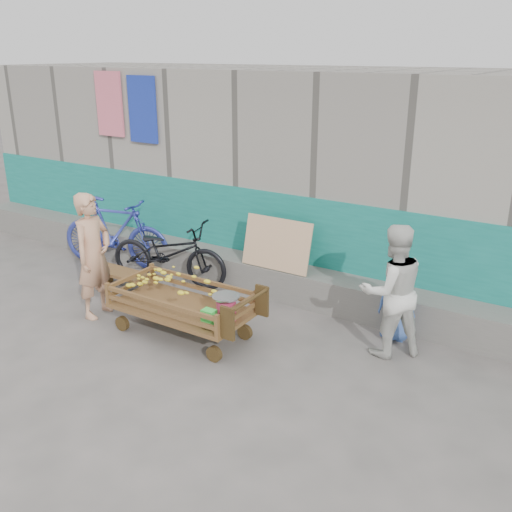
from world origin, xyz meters
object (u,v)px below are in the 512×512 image
Objects in this scene: banana_cart at (179,294)px; bench at (125,277)px; bicycle_dark at (169,253)px; bicycle_blue at (115,232)px; woman at (392,291)px; vendor_man at (94,256)px; child at (397,305)px.

bench is at bearing 157.92° from banana_cart.
banana_cart is 1.64× the size of bench.
bicycle_dark reaches higher than banana_cart.
bicycle_blue reaches higher than bicycle_dark.
banana_cart is at bearing -146.88° from bicycle_dark.
woman is at bearing 21.98° from banana_cart.
bicycle_blue is (-4.62, 0.36, -0.20)m from woman.
vendor_man reaches higher than banana_cart.
child is (3.50, 1.40, -0.36)m from vendor_man.
bench is 0.69× the size of vendor_man.
bicycle_blue reaches higher than banana_cart.
child reaches higher than bench.
bicycle_blue is (-1.08, 1.41, -0.25)m from vendor_man.
child is at bearing -75.80° from vendor_man.
woman reaches higher than bicycle_blue.
child is at bearing -126.86° from woman.
banana_cart is 1.13× the size of vendor_man.
banana_cart is 1.64m from bicycle_dark.
banana_cart is 2.46m from woman.
bicycle_dark is at bearing 134.86° from banana_cart.
woman is 0.47m from child.
vendor_man is 1.06× the size of woman.
child is 4.58m from bicycle_blue.
bench is at bearing 134.49° from bicycle_dark.
woman is at bearing -107.89° from bicycle_blue.
vendor_man is 1.34m from bicycle_dark.
child is (2.23, 1.27, -0.08)m from banana_cart.
vendor_man is 1.80m from bicycle_blue.
vendor_man is at bearing -71.09° from bench.
vendor_man is 0.87× the size of bicycle_blue.
bicycle_dark is (-1.16, 1.16, -0.05)m from banana_cart.
woman is at bearing 4.51° from bench.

